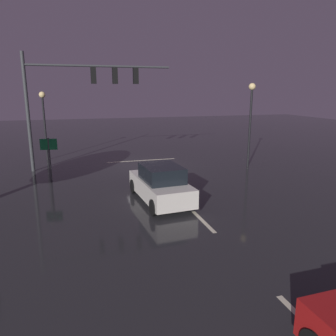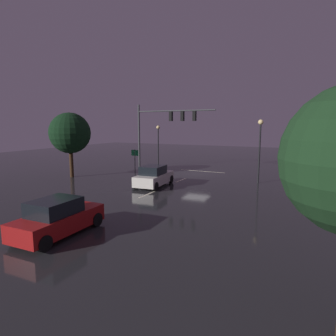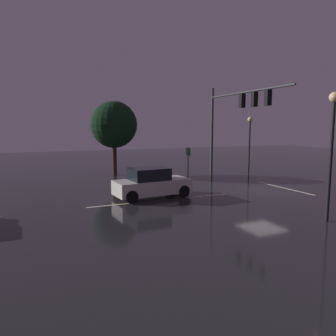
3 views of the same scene
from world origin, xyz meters
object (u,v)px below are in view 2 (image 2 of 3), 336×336
object	(u,v)px
car_distant	(58,218)
tree_right_near	(70,133)
traffic_signal_assembly	(164,123)
street_lamp_right_kerb	(158,137)
route_sign	(135,156)
street_lamp_left_kerb	(260,139)
car_approaching	(154,176)

from	to	relation	value
car_distant	tree_right_near	bearing A→B (deg)	-47.68
traffic_signal_assembly	car_distant	distance (m)	19.99
car_distant	street_lamp_right_kerb	world-z (taller)	street_lamp_right_kerb
car_distant	street_lamp_right_kerb	bearing A→B (deg)	-73.01
traffic_signal_assembly	tree_right_near	bearing A→B (deg)	51.43
traffic_signal_assembly	car_distant	bearing A→B (deg)	102.69
route_sign	traffic_signal_assembly	bearing A→B (deg)	-124.30
street_lamp_left_kerb	street_lamp_right_kerb	size ratio (longest dim) A/B	1.11
car_approaching	street_lamp_right_kerb	xyz separation A→B (m)	(5.60, -11.20, 2.64)
traffic_signal_assembly	car_distant	xyz separation A→B (m)	(-4.29, 19.04, -4.34)
car_approaching	car_distant	size ratio (longest dim) A/B	1.02
car_approaching	traffic_signal_assembly	bearing A→B (deg)	-68.79
car_approaching	street_lamp_left_kerb	bearing A→B (deg)	-145.17
traffic_signal_assembly	street_lamp_left_kerb	size ratio (longest dim) A/B	1.67
car_approaching	car_distant	bearing A→B (deg)	96.39
car_approaching	car_distant	xyz separation A→B (m)	(-1.26, 11.22, 0.00)
car_distant	street_lamp_left_kerb	xyz separation A→B (m)	(-6.17, -16.39, 2.96)
street_lamp_right_kerb	tree_right_near	size ratio (longest dim) A/B	0.80
street_lamp_left_kerb	tree_right_near	xyz separation A→B (m)	(16.55, 4.99, 0.43)
traffic_signal_assembly	tree_right_near	xyz separation A→B (m)	(6.09, 7.64, -0.94)
traffic_signal_assembly	street_lamp_right_kerb	bearing A→B (deg)	-52.90
route_sign	tree_right_near	size ratio (longest dim) A/B	0.40
tree_right_near	car_distant	bearing A→B (deg)	132.32
street_lamp_right_kerb	street_lamp_left_kerb	bearing A→B (deg)	155.13
tree_right_near	car_approaching	bearing A→B (deg)	178.91
street_lamp_right_kerb	car_distant	bearing A→B (deg)	106.99
traffic_signal_assembly	car_approaching	world-z (taller)	traffic_signal_assembly
tree_right_near	street_lamp_right_kerb	bearing A→B (deg)	-107.73
tree_right_near	route_sign	bearing A→B (deg)	-130.93
route_sign	tree_right_near	bearing A→B (deg)	49.07
car_approaching	street_lamp_right_kerb	distance (m)	12.80
traffic_signal_assembly	tree_right_near	distance (m)	9.82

